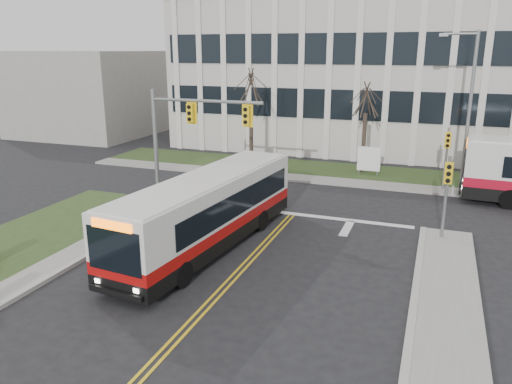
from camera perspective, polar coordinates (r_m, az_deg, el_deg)
The scene contains 13 objects.
ground at distance 18.56m, azimuth -2.90°, elevation -10.09°, with size 120.00×120.00×0.00m, color black.
sidewalk_cross at distance 31.60m, azimuth 16.57°, elevation 0.49°, with size 44.00×1.60×0.14m, color #9E9B93.
building_lawn at distance 34.32m, azimuth 16.91°, elevation 1.65°, with size 44.00×5.00×0.12m, color #2D421C.
office_building at distance 45.39m, azimuth 18.57°, elevation 12.47°, with size 40.00×16.00×12.00m, color beige.
building_annex at distance 52.79m, azimuth -18.38°, elevation 10.69°, with size 12.00×12.00×8.00m, color #9E9B93.
mast_arm_signal at distance 25.88m, azimuth -8.35°, elevation 7.17°, with size 6.11×0.38×6.20m.
signal_pole_near at distance 22.92m, azimuth 20.99°, elevation 0.63°, with size 0.34×0.39×3.80m.
signal_pole_far at distance 31.23m, azimuth 20.98°, elevation 4.50°, with size 0.34×0.39×3.80m.
streetlight at distance 31.68m, azimuth 22.98°, elevation 9.39°, with size 2.15×0.25×9.20m.
directory_sign at distance 33.79m, azimuth 12.77°, elevation 3.67°, with size 1.50×0.12×2.00m.
tree_left at distance 35.71m, azimuth -0.57°, elevation 11.75°, with size 1.80×1.80×7.70m.
tree_mid at distance 33.98m, azimuth 12.48°, elevation 10.10°, with size 1.80×1.80×6.82m.
bus_main at distance 21.09m, azimuth -5.52°, elevation -2.40°, with size 2.48×11.45×3.05m, color silver, non-canonical shape.
Camera 1 is at (6.61, -15.31, 8.16)m, focal length 35.00 mm.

